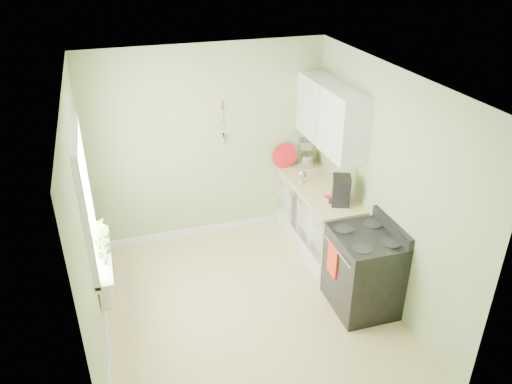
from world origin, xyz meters
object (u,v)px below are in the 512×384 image
object	(u,v)px
stove	(363,271)
kettle	(301,177)
stand_mixer	(305,152)
coffee_maker	(341,191)

from	to	relation	value
stove	kettle	bearing A→B (deg)	96.69
stand_mixer	coffee_maker	xyz separation A→B (m)	(-0.04, -1.23, -0.01)
stand_mixer	coffee_maker	size ratio (longest dim) A/B	1.16
stove	coffee_maker	bearing A→B (deg)	85.32
stove	kettle	size ratio (longest dim) A/B	6.08
kettle	coffee_maker	size ratio (longest dim) A/B	0.48
stove	stand_mixer	world-z (taller)	stand_mixer
coffee_maker	kettle	bearing A→B (deg)	109.47
stove	stand_mixer	distance (m)	2.14
stand_mixer	coffee_maker	world-z (taller)	stand_mixer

